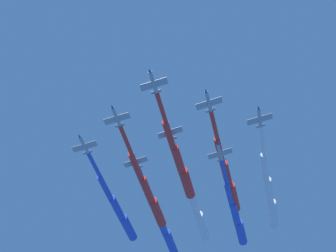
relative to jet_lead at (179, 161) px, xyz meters
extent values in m
cylinder|color=#9EA3AD|center=(0.85, -38.38, -0.05)|extent=(1.55, 9.03, 1.30)
cone|color=#1959A5|center=(0.99, -43.43, -0.05)|extent=(1.27, 1.33, 1.23)
cylinder|color=black|center=(0.72, -33.64, -0.05)|extent=(0.99, 0.63, 0.97)
ellipsoid|color=black|center=(0.81, -40.37, 0.41)|extent=(0.93, 1.92, 0.82)
cube|color=#9EA3AD|center=(0.84, -37.84, -0.10)|extent=(8.33, 2.93, 1.83)
cube|color=#1959A5|center=(4.60, -37.74, 0.75)|extent=(0.77, 2.32, 0.24)
cube|color=#1959A5|center=(-2.94, -37.95, -0.81)|extent=(0.77, 2.32, 0.24)
cube|color=#9EA3AD|center=(0.74, -34.61, -0.05)|extent=(3.18, 1.19, 0.74)
cube|color=#1959A5|center=(0.55, -34.61, 0.88)|extent=(0.54, 1.41, 1.89)
cylinder|color=red|center=(0.52, -26.72, -0.05)|extent=(2.08, 15.26, 1.65)
cylinder|color=red|center=(-0.14, -13.50, -0.11)|extent=(2.91, 15.29, 2.48)
cylinder|color=red|center=(-0.11, -0.25, -0.02)|extent=(3.73, 15.31, 3.31)
cylinder|color=red|center=(-0.05, 12.99, 0.06)|extent=(4.56, 15.33, 4.13)
cylinder|color=#9EA3AD|center=(15.29, -26.22, 0.25)|extent=(1.46, 9.02, 1.30)
cone|color=#1959A5|center=(15.38, -31.27, 0.25)|extent=(1.26, 1.32, 1.24)
cylinder|color=black|center=(15.21, -21.47, 0.25)|extent=(0.99, 0.62, 0.98)
ellipsoid|color=black|center=(15.23, -28.20, 0.70)|extent=(0.92, 1.91, 0.82)
cube|color=#9EA3AD|center=(15.29, -25.68, 0.20)|extent=(8.29, 2.84, 1.87)
cube|color=#1959A5|center=(19.05, -25.61, 1.06)|extent=(0.75, 2.31, 0.24)
cube|color=#1959A5|center=(11.51, -25.74, -0.53)|extent=(0.75, 2.31, 0.24)
cube|color=#9EA3AD|center=(15.23, -22.44, 0.25)|extent=(3.17, 1.15, 0.76)
cube|color=#1959A5|center=(15.03, -22.44, 1.18)|extent=(0.53, 1.41, 1.88)
cylinder|color=red|center=(15.09, -14.41, 0.25)|extent=(1.93, 15.57, 1.66)
cylinder|color=red|center=(14.57, -0.90, 0.19)|extent=(2.76, 15.59, 2.49)
cylinder|color=red|center=(14.74, 12.62, 0.27)|extent=(3.59, 15.60, 3.32)
cylinder|color=red|center=(14.93, 26.15, 0.36)|extent=(4.42, 15.61, 4.15)
cylinder|color=#9EA3AD|center=(-14.19, -26.96, -0.47)|extent=(1.51, 9.03, 1.29)
cone|color=#1959A5|center=(-14.07, -32.01, -0.47)|extent=(1.26, 1.33, 1.22)
cylinder|color=black|center=(-14.31, -22.21, -0.47)|extent=(0.98, 0.62, 0.97)
ellipsoid|color=black|center=(-14.23, -28.94, -0.01)|extent=(0.92, 1.92, 0.81)
cube|color=#9EA3AD|center=(-14.20, -26.42, -0.52)|extent=(8.34, 2.91, 1.74)
cube|color=#1959A5|center=(-10.43, -26.33, 0.29)|extent=(0.76, 2.32, 0.23)
cube|color=#1959A5|center=(-17.99, -26.52, -1.18)|extent=(0.76, 2.32, 0.23)
cube|color=#9EA3AD|center=(-14.29, -23.18, -0.47)|extent=(3.19, 1.18, 0.71)
cube|color=#1959A5|center=(-14.47, -23.19, 0.47)|extent=(0.51, 1.41, 1.89)
cylinder|color=red|center=(-14.50, -14.73, -0.47)|extent=(2.05, 16.56, 1.64)
cylinder|color=red|center=(-15.15, -0.38, -0.52)|extent=(2.87, 16.58, 2.46)
cylinder|color=red|center=(-15.10, 13.99, -0.44)|extent=(3.69, 16.60, 3.28)
cylinder|color=red|center=(-15.03, 28.37, -0.36)|extent=(4.51, 16.62, 4.10)
cylinder|color=#9EA3AD|center=(0.25, -14.79, 1.15)|extent=(1.49, 9.02, 1.31)
cone|color=#1959A5|center=(0.36, -19.84, 1.15)|extent=(1.27, 1.33, 1.24)
cylinder|color=black|center=(0.15, -10.05, 1.15)|extent=(0.99, 0.62, 0.98)
ellipsoid|color=black|center=(0.20, -16.78, 1.60)|extent=(0.92, 1.92, 0.82)
cube|color=#9EA3AD|center=(0.25, -14.25, 1.10)|extent=(8.30, 2.87, 1.89)
cube|color=#1959A5|center=(4.00, -14.18, 1.97)|extent=(0.75, 2.31, 0.24)
cube|color=#1959A5|center=(-3.53, -14.33, 0.36)|extent=(0.75, 2.31, 0.24)
cube|color=#9EA3AD|center=(0.17, -11.02, 1.15)|extent=(3.17, 1.16, 0.77)
cube|color=#1959A5|center=(-0.02, -11.02, 2.08)|extent=(0.54, 1.41, 1.88)
cylinder|color=white|center=(-0.01, -1.94, 1.15)|extent=(2.03, 18.00, 1.66)
cylinder|color=white|center=(-0.63, 13.68, 1.08)|extent=(2.86, 18.01, 2.49)
cylinder|color=white|center=(-0.54, 29.31, 1.17)|extent=(3.69, 18.03, 3.32)
cylinder|color=white|center=(-0.44, 44.94, 1.26)|extent=(4.52, 18.05, 4.15)
cylinder|color=#9EA3AD|center=(29.74, -14.05, 1.36)|extent=(1.60, 9.04, 1.29)
cone|color=#1959A5|center=(29.91, -19.10, 1.36)|extent=(1.27, 1.34, 1.22)
cylinder|color=black|center=(29.57, -9.30, 1.36)|extent=(0.99, 0.63, 0.97)
ellipsoid|color=black|center=(29.72, -16.03, 1.82)|extent=(0.94, 1.93, 0.81)
cube|color=#9EA3AD|center=(29.73, -13.51, 1.31)|extent=(8.36, 2.99, 1.72)
cube|color=#1959A5|center=(33.50, -13.38, 2.10)|extent=(0.79, 2.32, 0.23)
cube|color=#1959A5|center=(25.94, -13.64, 0.65)|extent=(0.79, 2.32, 0.23)
cube|color=#9EA3AD|center=(29.61, -10.27, 1.36)|extent=(3.20, 1.21, 0.70)
cube|color=#1959A5|center=(29.43, -10.28, 2.29)|extent=(0.52, 1.42, 1.89)
cylinder|color=white|center=(29.31, -1.61, 1.36)|extent=(2.23, 17.07, 1.64)
cylinder|color=white|center=(28.50, 13.17, 1.30)|extent=(3.05, 17.10, 2.46)
cylinder|color=white|center=(28.39, 27.98, 1.38)|extent=(3.87, 17.12, 3.28)
cylinder|color=white|center=(28.31, 42.79, 1.46)|extent=(4.69, 17.15, 4.10)
cylinder|color=#9EA3AD|center=(-29.23, -15.54, 0.33)|extent=(1.44, 9.02, 1.28)
cone|color=#1959A5|center=(-29.15, -20.59, 0.33)|extent=(1.24, 1.32, 1.22)
cylinder|color=black|center=(-29.32, -10.79, 0.33)|extent=(0.97, 0.62, 0.96)
ellipsoid|color=black|center=(-29.29, -17.52, 0.79)|extent=(0.90, 1.91, 0.81)
cube|color=#9EA3AD|center=(-29.23, -15.00, 0.28)|extent=(8.33, 2.84, 1.68)
cube|color=#1959A5|center=(-25.46, -14.93, 1.06)|extent=(0.75, 2.31, 0.23)
cube|color=#1959A5|center=(-33.03, -15.06, -0.35)|extent=(0.75, 2.31, 0.23)
cube|color=#9EA3AD|center=(-29.30, -11.76, 0.33)|extent=(3.18, 1.15, 0.68)
cube|color=#1959A5|center=(-29.47, -11.76, 1.27)|extent=(0.49, 1.41, 1.89)
cylinder|color=blue|center=(-29.44, -3.66, 0.33)|extent=(1.90, 15.74, 1.63)
cylinder|color=blue|center=(-29.97, 10.00, 0.28)|extent=(2.72, 15.76, 2.45)
cylinder|color=blue|center=(-29.80, 23.68, 0.35)|extent=(3.54, 15.77, 3.27)
cylinder|color=blue|center=(-29.60, 37.35, 0.44)|extent=(4.35, 15.79, 4.08)
cylinder|color=#9EA3AD|center=(14.70, -2.63, -0.92)|extent=(1.42, 9.02, 1.28)
cone|color=#1959A5|center=(14.78, -7.68, -0.92)|extent=(1.24, 1.32, 1.22)
cylinder|color=black|center=(14.62, 2.12, -0.92)|extent=(0.97, 0.61, 0.96)
ellipsoid|color=black|center=(14.64, -4.61, -0.46)|extent=(0.90, 1.91, 0.81)
cube|color=#9EA3AD|center=(14.70, -2.09, -0.96)|extent=(8.32, 2.83, 1.69)
cube|color=#1959A5|center=(18.47, -2.03, -0.18)|extent=(0.74, 2.31, 0.23)
cube|color=#1959A5|center=(10.90, -2.15, -1.61)|extent=(0.74, 2.31, 0.23)
cube|color=#9EA3AD|center=(14.64, 1.15, -0.92)|extent=(3.18, 1.15, 0.69)
cube|color=#1959A5|center=(14.46, 1.15, 0.02)|extent=(0.49, 1.41, 1.89)
cylinder|color=blue|center=(14.51, 9.14, -0.92)|extent=(1.88, 15.48, 1.63)
cylinder|color=blue|center=(14.01, 22.57, -0.97)|extent=(2.69, 15.49, 2.45)
cylinder|color=blue|center=(14.21, 36.02, -0.89)|extent=(3.51, 15.50, 3.27)
cylinder|color=blue|center=(14.43, 49.46, -0.81)|extent=(4.33, 15.52, 4.09)
cylinder|color=#9EA3AD|center=(-14.79, -3.37, 0.46)|extent=(1.56, 9.03, 1.31)
cone|color=#1959A5|center=(-14.65, -8.42, 0.46)|extent=(1.28, 1.33, 1.25)
cylinder|color=black|center=(-14.92, 1.38, 0.46)|extent=(1.00, 0.63, 0.98)
ellipsoid|color=black|center=(-14.84, -5.35, 0.91)|extent=(0.94, 1.92, 0.83)
cube|color=#9EA3AD|center=(-14.79, -2.83, 0.41)|extent=(8.30, 2.92, 1.96)
cube|color=#1959A5|center=(-11.05, -2.73, 1.31)|extent=(0.77, 2.32, 0.25)
cube|color=#1959A5|center=(-18.56, -2.93, -0.36)|extent=(0.77, 2.32, 0.25)
cube|color=#9EA3AD|center=(-14.89, 0.41, 0.46)|extent=(3.17, 1.19, 0.79)
cube|color=#1959A5|center=(-15.10, 0.40, 1.39)|extent=(0.57, 1.41, 1.88)
cylinder|color=blue|center=(-15.13, 9.02, 0.46)|extent=(2.13, 16.94, 1.67)
cylinder|color=blue|center=(-15.82, 23.70, 0.39)|extent=(2.96, 16.96, 2.51)
cylinder|color=blue|center=(-15.81, 38.40, 0.48)|extent=(3.80, 16.98, 3.34)
cylinder|color=blue|center=(-15.78, 53.10, 0.58)|extent=(4.63, 17.00, 4.18)
camera|label=1|loc=(32.11, -149.51, -121.86)|focal=60.25mm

